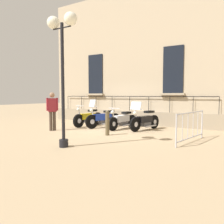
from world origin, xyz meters
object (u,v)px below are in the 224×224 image
pedestrian_standing (52,109)px  bollard (107,123)px  motorcycle_black (145,121)px  lamppost (62,48)px  motorcycle_yellow (88,118)px  motorcycle_white (122,120)px  crowd_barrier (191,126)px  motorcycle_blue (103,119)px

pedestrian_standing → bollard: bearing=95.3°
motorcycle_black → lamppost: 5.28m
motorcycle_yellow → lamppost: lamppost is taller
motorcycle_white → crowd_barrier: size_ratio=0.98×
lamppost → bollard: size_ratio=4.00×
motorcycle_black → bollard: bearing=-20.1°
motorcycle_black → bollard: (2.07, -0.76, 0.07)m
bollard → pedestrian_standing: pedestrian_standing is taller
motorcycle_white → motorcycle_blue: bearing=-83.5°
motorcycle_black → lamppost: size_ratio=0.50×
motorcycle_black → crowd_barrier: size_ratio=0.92×
bollard → pedestrian_standing: size_ratio=0.58×
motorcycle_white → pedestrian_standing: pedestrian_standing is taller
bollard → motorcycle_black: bearing=159.9°
motorcycle_yellow → lamppost: bearing=27.8°
lamppost → pedestrian_standing: lamppost is taller
motorcycle_yellow → motorcycle_black: size_ratio=1.04×
crowd_barrier → pedestrian_standing: (0.60, -5.95, 0.43)m
crowd_barrier → lamppost: bearing=-49.0°
motorcycle_blue → lamppost: lamppost is taller
bollard → motorcycle_white: bearing=-170.2°
motorcycle_blue → bollard: bearing=37.4°
motorcycle_yellow → motorcycle_blue: bearing=88.6°
motorcycle_blue → motorcycle_black: motorcycle_blue is taller
bollard → lamppost: bearing=-1.4°
motorcycle_black → bollard: size_ratio=2.01×
motorcycle_yellow → motorcycle_white: (-0.09, 1.98, -0.03)m
motorcycle_blue → pedestrian_standing: size_ratio=1.13×
motorcycle_white → pedestrian_standing: bearing=-48.9°
lamppost → bollard: 3.52m
motorcycle_black → pedestrian_standing: pedestrian_standing is taller
motorcycle_blue → motorcycle_white: 1.04m
motorcycle_blue → motorcycle_black: size_ratio=0.97×
motorcycle_black → pedestrian_standing: (2.33, -3.55, 0.55)m
motorcycle_black → pedestrian_standing: size_ratio=1.16×
motorcycle_white → motorcycle_black: motorcycle_black is taller
bollard → motorcycle_blue: bearing=-142.6°
lamppost → crowd_barrier: size_ratio=1.84×
motorcycle_white → motorcycle_yellow: bearing=-87.3°
motorcycle_black → lamppost: bearing=-10.3°
motorcycle_yellow → bollard: motorcycle_yellow is taller
motorcycle_black → motorcycle_yellow: bearing=-85.0°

